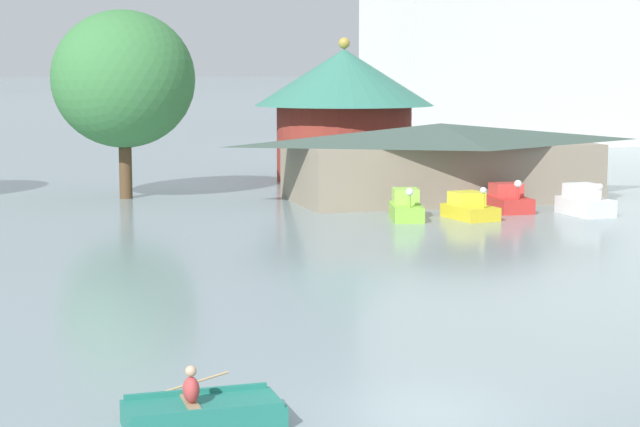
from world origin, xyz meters
TOP-DOWN VIEW (x-y plane):
  - ground_plane at (0.00, 0.00)m, footprint 2000.00×2000.00m
  - rowboat_with_rower at (-4.34, 0.65)m, footprint 3.03×3.40m
  - pedal_boat_lime at (9.70, 26.83)m, footprint 2.03×3.23m
  - pedal_boat_yellow at (12.55, 26.20)m, footprint 1.94×2.90m
  - pedal_boat_red at (15.35, 27.96)m, footprint 1.71×2.65m
  - pedal_boat_white at (18.31, 25.90)m, footprint 1.78×2.87m
  - boathouse at (14.07, 33.45)m, footprint 16.67×8.49m
  - green_roof_pavilion at (12.19, 44.32)m, footprint 10.99×10.99m
  - shoreline_tree_mid at (-1.75, 38.51)m, footprint 7.49×7.49m
  - background_building_block at (38.74, 71.51)m, footprint 29.37×14.18m

SIDE VIEW (x-z plane):
  - ground_plane at x=0.00m, z-range 0.00..0.00m
  - rowboat_with_rower at x=-4.34m, z-range -0.35..0.86m
  - pedal_boat_yellow at x=12.55m, z-range -0.30..1.27m
  - pedal_boat_red at x=15.35m, z-range -0.28..1.36m
  - pedal_boat_lime at x=9.70m, z-range -0.24..1.33m
  - pedal_boat_white at x=18.31m, z-range -0.22..1.38m
  - boathouse at x=14.07m, z-range 0.09..4.09m
  - green_roof_pavilion at x=12.19m, z-range 0.22..8.95m
  - shoreline_tree_mid at x=-1.75m, z-range 1.34..11.23m
  - background_building_block at x=38.74m, z-range 0.02..25.87m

